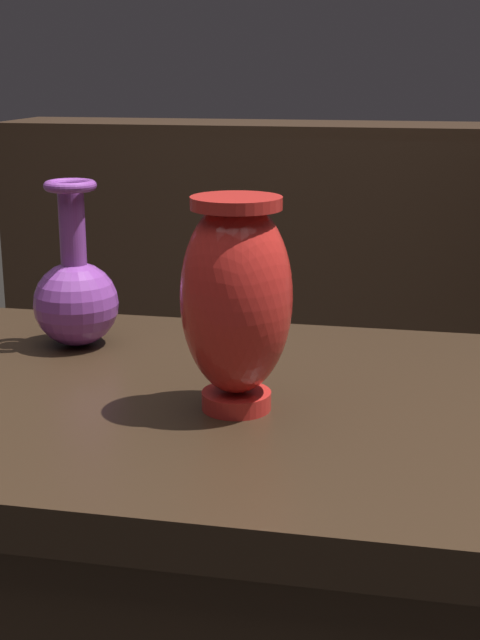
# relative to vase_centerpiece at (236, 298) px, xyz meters

# --- Properties ---
(back_display_shelf) EXTENTS (2.60, 0.40, 0.99)m
(back_display_shelf) POSITION_rel_vase_centerpiece_xyz_m (0.00, 2.24, -0.44)
(back_display_shelf) COLOR #382619
(back_display_shelf) RESTS_ON ground_plane
(vase_centerpiece) EXTENTS (0.13, 0.13, 0.25)m
(vase_centerpiece) POSITION_rel_vase_centerpiece_xyz_m (0.00, 0.00, 0.00)
(vase_centerpiece) COLOR red
(vase_centerpiece) RESTS_ON display_plinth
(vase_tall_behind) EXTENTS (0.12, 0.12, 0.23)m
(vase_tall_behind) POSITION_rel_vase_centerpiece_xyz_m (-0.27, 0.20, -0.06)
(vase_tall_behind) COLOR #7A388E
(vase_tall_behind) RESTS_ON display_plinth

